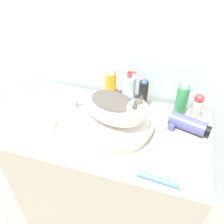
{
  "coord_description": "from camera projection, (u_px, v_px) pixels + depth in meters",
  "views": [
    {
      "loc": [
        0.25,
        -0.5,
        1.6
      ],
      "look_at": [
        0.01,
        0.26,
        0.93
      ],
      "focal_mm": 38.0,
      "sensor_mm": 36.0,
      "label": 1
    }
  ],
  "objects": [
    {
      "name": "hair_dryer",
      "position": [
        187.0,
        124.0,
        1.09
      ],
      "size": [
        0.19,
        0.13,
        0.07
      ],
      "rotation": [
        0.0,
        0.0,
        -0.27
      ],
      "color": "#474C8C",
      "rests_on": "vanity_counter"
    },
    {
      "name": "deodorant_stick",
      "position": [
        197.0,
        106.0,
        1.13
      ],
      "size": [
        0.05,
        0.05,
        0.14
      ],
      "color": "silver",
      "rests_on": "vanity_counter"
    },
    {
      "name": "faucet",
      "position": [
        74.0,
        101.0,
        1.15
      ],
      "size": [
        0.12,
        0.06,
        0.13
      ],
      "rotation": [
        0.0,
        0.0,
        -0.23
      ],
      "color": "silver",
      "rests_on": "vanity_counter"
    },
    {
      "name": "hairspray_can_black",
      "position": [
        143.0,
        94.0,
        1.18
      ],
      "size": [
        0.05,
        0.05,
        0.18
      ],
      "color": "black",
      "rests_on": "vanity_counter"
    },
    {
      "name": "vanity_counter",
      "position": [
        111.0,
        180.0,
        1.38
      ],
      "size": [
        0.91,
        0.53,
        0.83
      ],
      "color": "#B2A893",
      "rests_on": "ground_plane"
    },
    {
      "name": "soap_pump_bottle",
      "position": [
        129.0,
        91.0,
        1.19
      ],
      "size": [
        0.07,
        0.07,
        0.21
      ],
      "color": "silver",
      "rests_on": "vanity_counter"
    },
    {
      "name": "shampoo_bottle_tall",
      "position": [
        111.0,
        86.0,
        1.21
      ],
      "size": [
        0.06,
        0.06,
        0.2
      ],
      "color": "orange",
      "rests_on": "vanity_counter"
    },
    {
      "name": "cat",
      "position": [
        115.0,
        107.0,
        1.03
      ],
      "size": [
        0.33,
        0.33,
        0.16
      ],
      "rotation": [
        0.0,
        0.0,
        6.01
      ],
      "color": "silver",
      "rests_on": "sink_basin"
    },
    {
      "name": "wall_back",
      "position": [
        130.0,
        26.0,
        1.11
      ],
      "size": [
        8.0,
        0.05,
        2.4
      ],
      "color": "silver",
      "rests_on": "ground_plane"
    },
    {
      "name": "cream_tube",
      "position": [
        161.0,
        180.0,
        0.88
      ],
      "size": [
        0.18,
        0.04,
        0.03
      ],
      "rotation": [
        0.0,
        0.0,
        -0.07
      ],
      "color": "#4C7FB2",
      "rests_on": "vanity_counter"
    },
    {
      "name": "spray_bottle_trigger",
      "position": [
        181.0,
        100.0,
        1.13
      ],
      "size": [
        0.06,
        0.06,
        0.19
      ],
      "color": "#338C4C",
      "rests_on": "vanity_counter"
    },
    {
      "name": "soap_bar",
      "position": [
        49.0,
        123.0,
        1.12
      ],
      "size": [
        0.07,
        0.05,
        0.02
      ],
      "color": "silver",
      "rests_on": "vanity_counter"
    },
    {
      "name": "sink_basin",
      "position": [
        113.0,
        123.0,
        1.1
      ],
      "size": [
        0.38,
        0.38,
        0.05
      ],
      "color": "white",
      "rests_on": "vanity_counter"
    }
  ]
}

